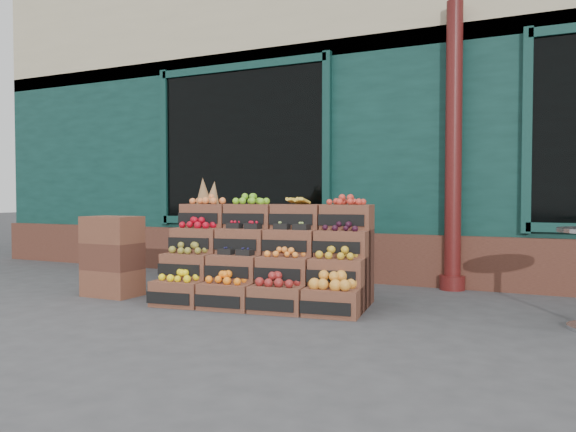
% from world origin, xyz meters
% --- Properties ---
extents(ground, '(60.00, 60.00, 0.00)m').
position_xyz_m(ground, '(0.00, 0.00, 0.00)').
color(ground, '#3C3C3E').
rests_on(ground, ground).
extents(shop_facade, '(12.00, 6.24, 4.80)m').
position_xyz_m(shop_facade, '(0.00, 5.11, 2.40)').
color(shop_facade, '#0E322C').
rests_on(shop_facade, ground).
extents(crate_display, '(2.10, 1.22, 1.25)m').
position_xyz_m(crate_display, '(-0.33, 0.49, 0.38)').
color(crate_display, brown).
rests_on(crate_display, ground).
extents(spare_crates, '(0.56, 0.39, 0.84)m').
position_xyz_m(spare_crates, '(-1.97, 0.12, 0.42)').
color(spare_crates, brown).
rests_on(spare_crates, ground).
extents(shopkeeper, '(0.75, 0.60, 1.78)m').
position_xyz_m(shopkeeper, '(-2.04, 2.75, 0.89)').
color(shopkeeper, '#195826').
rests_on(shopkeeper, ground).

